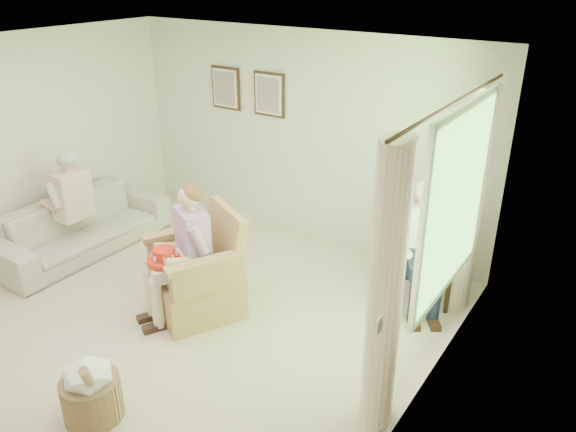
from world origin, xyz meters
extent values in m
plane|color=beige|center=(0.00, 0.00, 0.00)|extent=(5.50, 5.50, 0.00)
cube|color=silver|center=(0.00, 2.75, 1.30)|extent=(5.00, 0.04, 2.60)
cube|color=silver|center=(2.50, 0.00, 1.30)|extent=(0.04, 5.50, 2.60)
cube|color=white|center=(0.00, 0.00, 2.60)|extent=(5.00, 5.50, 0.02)
cube|color=#2D6B23|center=(2.47, 1.20, 1.55)|extent=(0.02, 1.40, 1.50)
cube|color=white|center=(2.46, 1.20, 2.33)|extent=(0.04, 1.52, 0.06)
cube|color=white|center=(2.46, 1.20, 0.77)|extent=(0.04, 1.52, 0.06)
cylinder|color=#382114|center=(2.37, 1.20, 2.35)|extent=(0.03, 2.50, 0.03)
cylinder|color=#F5E3BF|center=(2.33, 0.22, 1.15)|extent=(0.34, 0.34, 2.30)
cylinder|color=#F5E3BF|center=(2.33, 2.18, 1.15)|extent=(0.34, 0.34, 2.30)
cube|color=#382114|center=(-1.15, 2.72, 1.78)|extent=(0.45, 0.03, 0.55)
cube|color=silver|center=(-1.15, 2.70, 1.78)|extent=(0.39, 0.01, 0.49)
cube|color=tan|center=(-1.15, 2.69, 1.78)|extent=(0.33, 0.01, 0.43)
cube|color=#382114|center=(-0.45, 2.72, 1.78)|extent=(0.45, 0.03, 0.55)
cube|color=silver|center=(-0.45, 2.70, 1.78)|extent=(0.39, 0.01, 0.49)
cube|color=tan|center=(-0.45, 2.69, 1.78)|extent=(0.33, 0.01, 0.43)
cube|color=tan|center=(0.14, 0.58, 0.21)|extent=(0.80, 0.78, 0.42)
cube|color=beige|center=(0.14, 0.55, 0.47)|extent=(0.62, 0.60, 0.10)
cube|color=tan|center=(0.14, 0.91, 0.76)|extent=(0.74, 0.23, 0.63)
cube|color=tan|center=(-0.23, 0.58, 0.58)|extent=(0.10, 0.72, 0.30)
cube|color=tan|center=(0.51, 0.58, 0.58)|extent=(0.10, 0.72, 0.30)
cylinder|color=black|center=(1.67, 1.76, 0.19)|extent=(0.05, 0.05, 0.39)
cylinder|color=black|center=(2.20, 1.76, 0.19)|extent=(0.05, 0.05, 0.39)
cylinder|color=black|center=(1.67, 2.26, 0.19)|extent=(0.05, 0.05, 0.39)
cylinder|color=black|center=(2.20, 2.26, 0.19)|extent=(0.05, 0.05, 0.39)
cube|color=#1F1C3D|center=(1.93, 2.01, 0.43)|extent=(0.51, 0.50, 0.09)
cube|color=#1F1C3D|center=(1.93, 2.25, 0.67)|extent=(0.48, 0.06, 0.44)
imported|color=beige|center=(-1.95, 0.79, 0.32)|extent=(2.21, 0.86, 0.65)
cube|color=beige|center=(0.14, 0.55, 0.63)|extent=(0.40, 0.26, 0.16)
cube|color=#C390CB|center=(0.14, 0.57, 0.91)|extent=(0.39, 0.24, 0.46)
sphere|color=#DDAD8E|center=(0.14, 0.56, 1.28)|extent=(0.21, 0.21, 0.21)
ellipsoid|color=brown|center=(0.14, 0.58, 1.31)|extent=(0.22, 0.22, 0.18)
cube|color=beige|center=(0.04, 0.33, 0.58)|extent=(0.14, 0.44, 0.13)
cube|color=beige|center=(0.24, 0.33, 0.58)|extent=(0.14, 0.44, 0.13)
cylinder|color=beige|center=(0.04, 0.13, 0.30)|extent=(0.12, 0.12, 0.53)
cylinder|color=beige|center=(0.24, 0.13, 0.30)|extent=(0.12, 0.12, 0.53)
cube|color=#171F34|center=(1.93, 2.01, 0.59)|extent=(0.40, 0.26, 0.16)
cube|color=silver|center=(1.93, 2.03, 0.87)|extent=(0.39, 0.24, 0.46)
sphere|color=#DDAD8E|center=(1.93, 2.02, 1.24)|extent=(0.21, 0.21, 0.21)
ellipsoid|color=#B7B2AD|center=(1.93, 2.05, 1.26)|extent=(0.22, 0.22, 0.18)
cube|color=#171F34|center=(1.83, 1.79, 0.54)|extent=(0.14, 0.44, 0.13)
cube|color=#171F34|center=(2.03, 1.79, 0.54)|extent=(0.14, 0.44, 0.13)
cylinder|color=#171F34|center=(1.83, 1.59, 0.27)|extent=(0.12, 0.12, 0.49)
cylinder|color=#171F34|center=(2.03, 1.59, 0.27)|extent=(0.12, 0.12, 0.49)
cube|color=beige|center=(-1.95, 0.74, 0.56)|extent=(0.42, 0.26, 0.16)
cube|color=beige|center=(-1.95, 0.76, 0.84)|extent=(0.41, 0.24, 0.46)
sphere|color=#DDAD8E|center=(-1.95, 0.75, 1.21)|extent=(0.21, 0.21, 0.21)
ellipsoid|color=#B7B2AD|center=(-1.95, 0.77, 1.23)|extent=(0.22, 0.22, 0.18)
cube|color=beige|center=(-2.05, 0.52, 0.51)|extent=(0.14, 0.44, 0.13)
cube|color=beige|center=(-1.85, 0.52, 0.51)|extent=(0.14, 0.44, 0.13)
cylinder|color=beige|center=(-2.05, 0.32, 0.26)|extent=(0.12, 0.12, 0.46)
cylinder|color=beige|center=(-1.85, 0.32, 0.26)|extent=(0.12, 0.12, 0.46)
cylinder|color=red|center=(0.02, 0.29, 0.68)|extent=(0.34, 0.34, 0.04)
cylinder|color=red|center=(0.02, 0.29, 0.74)|extent=(0.21, 0.21, 0.12)
cube|color=white|center=(0.13, 0.29, 0.74)|extent=(0.04, 0.01, 0.05)
cube|color=white|center=(0.10, 0.37, 0.74)|extent=(0.04, 0.04, 0.05)
cube|color=white|center=(0.02, 0.40, 0.74)|extent=(0.01, 0.05, 0.05)
cube|color=white|center=(-0.06, 0.37, 0.74)|extent=(0.04, 0.04, 0.05)
cube|color=white|center=(-0.09, 0.29, 0.74)|extent=(0.05, 0.01, 0.05)
cube|color=white|center=(-0.06, 0.22, 0.74)|extent=(0.04, 0.04, 0.05)
cube|color=white|center=(0.02, 0.19, 0.74)|extent=(0.01, 0.04, 0.05)
cube|color=white|center=(0.10, 0.22, 0.74)|extent=(0.04, 0.04, 0.05)
cylinder|color=tan|center=(0.46, -1.00, 0.18)|extent=(0.60, 0.60, 0.36)
ellipsoid|color=white|center=(0.46, -1.00, 0.41)|extent=(0.41, 0.41, 0.25)
cylinder|color=#A57F56|center=(0.57, -1.05, 0.41)|extent=(0.18, 0.33, 0.54)
camera|label=1|loc=(3.63, -2.98, 3.32)|focal=35.00mm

